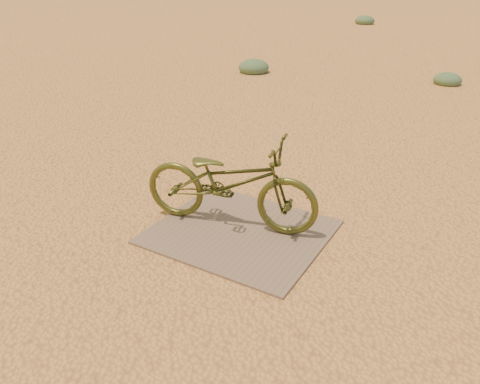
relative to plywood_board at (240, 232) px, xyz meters
The scene contains 6 objects.
ground 0.60m from the plywood_board, 83.34° to the right, with size 120.00×120.00×0.00m, color #DF9C51.
plywood_board is the anchor object (origin of this frame).
bicycle 0.47m from the plywood_board, 155.99° to the left, with size 0.57×1.64×0.86m, color #45491B.
kale_a 6.93m from the plywood_board, 118.04° to the left, with size 0.68×0.68×0.38m, color #55764E.
kale_b 7.17m from the plywood_board, 84.58° to the left, with size 0.55×0.55×0.30m, color #55764E.
kale_c 16.61m from the plywood_board, 103.29° to the left, with size 0.76×0.76×0.42m, color #55764E.
Camera 1 is at (1.81, -2.59, 2.25)m, focal length 35.00 mm.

